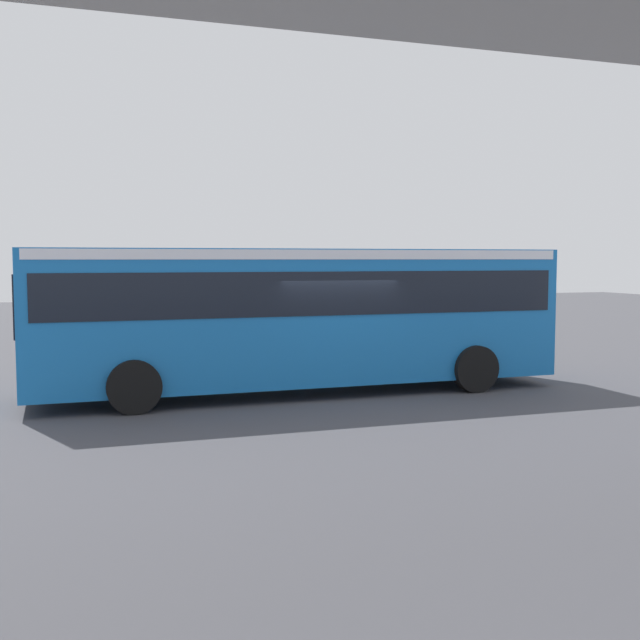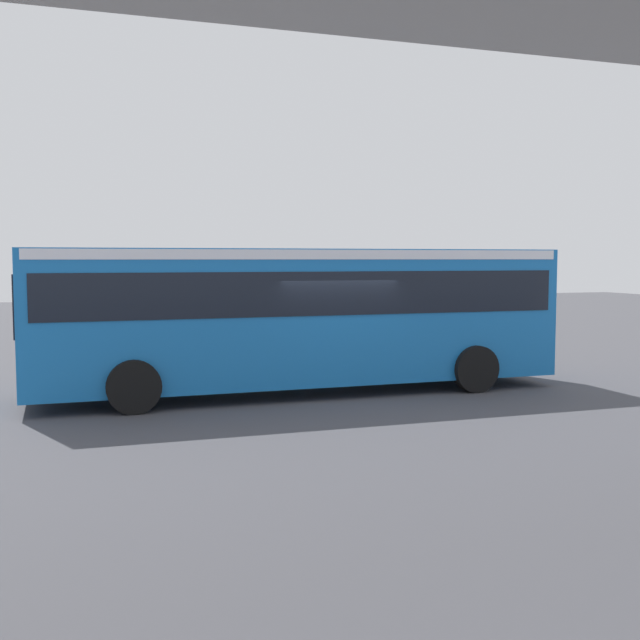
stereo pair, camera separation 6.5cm
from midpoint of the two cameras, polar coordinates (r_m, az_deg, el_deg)
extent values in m
plane|color=#424247|center=(16.79, 0.56, -5.51)|extent=(80.00, 80.00, 0.00)
cube|color=#196BB7|center=(16.81, -1.47, 0.40)|extent=(11.50, 2.55, 2.86)
cube|color=black|center=(16.78, -1.48, 2.16)|extent=(11.04, 2.59, 0.90)
cube|color=white|center=(16.77, -1.48, 4.88)|extent=(11.27, 2.58, 0.20)
cube|color=black|center=(16.06, -21.53, 1.11)|extent=(0.04, 2.24, 1.20)
cylinder|color=black|center=(14.99, -13.58, -4.85)|extent=(1.04, 0.30, 1.04)
cylinder|color=black|center=(17.50, -14.34, -3.52)|extent=(1.04, 0.30, 1.04)
cylinder|color=black|center=(17.26, 11.59, -3.58)|extent=(1.04, 0.30, 1.04)
cylinder|color=black|center=(19.48, 7.80, -2.60)|extent=(1.04, 0.30, 1.04)
cylinder|color=#2D2D38|center=(20.07, -12.28, -2.73)|extent=(0.32, 0.32, 0.85)
cylinder|color=#19724C|center=(19.99, -12.32, -0.52)|extent=(0.38, 0.38, 0.70)
sphere|color=tan|center=(19.95, -12.35, 0.85)|extent=(0.22, 0.22, 0.22)
cube|color=silver|center=(20.34, 9.23, -3.79)|extent=(2.00, 0.20, 0.01)
cube|color=silver|center=(18.81, -1.62, -4.41)|extent=(2.00, 0.20, 0.01)
cube|color=silver|center=(18.06, -13.89, -4.92)|extent=(2.00, 0.20, 0.01)
camera|label=1|loc=(0.03, -89.89, 0.01)|focal=42.98mm
camera|label=2|loc=(0.03, 90.11, -0.01)|focal=42.98mm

